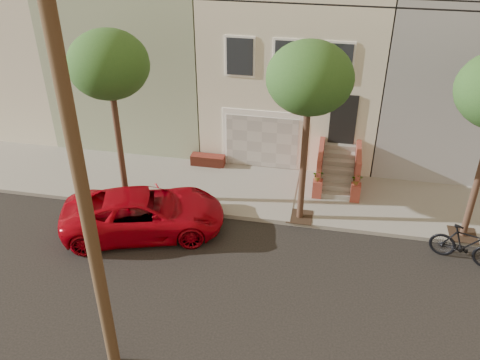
# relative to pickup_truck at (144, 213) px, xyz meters

# --- Properties ---
(ground) EXTENTS (90.00, 90.00, 0.00)m
(ground) POSITION_rel_pickup_truck_xyz_m (4.15, -2.26, -0.75)
(ground) COLOR black
(ground) RESTS_ON ground
(sidewalk) EXTENTS (40.00, 3.70, 0.15)m
(sidewalk) POSITION_rel_pickup_truck_xyz_m (4.15, 3.09, -0.68)
(sidewalk) COLOR gray
(sidewalk) RESTS_ON ground
(house_row) EXTENTS (33.10, 11.70, 7.00)m
(house_row) POSITION_rel_pickup_truck_xyz_m (4.16, 8.93, 2.89)
(house_row) COLOR beige
(house_row) RESTS_ON sidewalk
(tree_left) EXTENTS (2.70, 2.57, 6.30)m
(tree_left) POSITION_rel_pickup_truck_xyz_m (-1.35, 1.64, 4.50)
(tree_left) COLOR #2D2116
(tree_left) RESTS_ON sidewalk
(tree_mid) EXTENTS (2.70, 2.57, 6.30)m
(tree_mid) POSITION_rel_pickup_truck_xyz_m (5.15, 1.64, 4.50)
(tree_mid) COLOR #2D2116
(tree_mid) RESTS_ON sidewalk
(pickup_truck) EXTENTS (5.91, 3.98, 1.50)m
(pickup_truck) POSITION_rel_pickup_truck_xyz_m (0.00, 0.00, 0.00)
(pickup_truck) COLOR #A50411
(pickup_truck) RESTS_ON ground
(motorcycle) EXTENTS (2.23, 1.23, 1.29)m
(motorcycle) POSITION_rel_pickup_truck_xyz_m (10.44, 0.40, -0.11)
(motorcycle) COLOR black
(motorcycle) RESTS_ON ground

